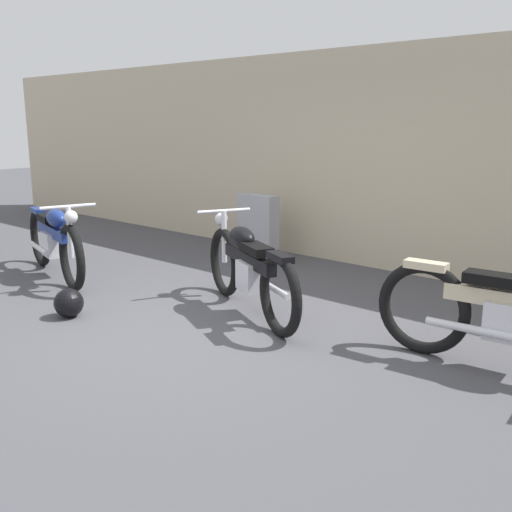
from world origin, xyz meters
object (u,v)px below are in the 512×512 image
object	(u,v)px
helmet	(69,303)
motorcycle_black	(249,268)
stone_marker	(258,228)
motorcycle_blue	(54,240)

from	to	relation	value
helmet	motorcycle_black	bearing A→B (deg)	45.72
stone_marker	helmet	bearing A→B (deg)	-85.77
helmet	motorcycle_black	xyz separation A→B (m)	(1.25, 1.29, 0.32)
motorcycle_blue	motorcycle_black	bearing A→B (deg)	26.68
motorcycle_blue	motorcycle_black	xyz separation A→B (m)	(2.74, 0.55, -0.01)
helmet	motorcycle_blue	xyz separation A→B (m)	(-1.49, 0.73, 0.33)
stone_marker	motorcycle_black	distance (m)	2.36
stone_marker	motorcycle_blue	size ratio (longest dim) A/B	0.42
helmet	motorcycle_blue	bearing A→B (deg)	153.83
stone_marker	motorcycle_black	xyz separation A→B (m)	(1.48, -1.84, 0.01)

